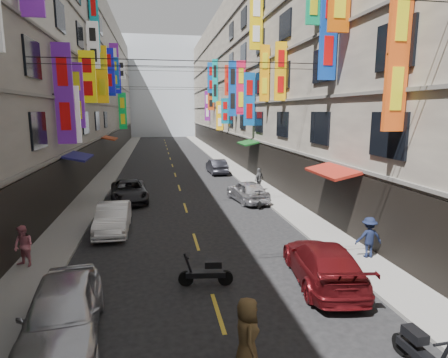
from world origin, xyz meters
name	(u,v)px	position (x,y,z in m)	size (l,w,h in m)	color
sidewalk_left	(114,166)	(-6.00, 42.00, 0.06)	(2.00, 90.00, 0.12)	slate
sidewalk_right	(228,164)	(6.00, 42.00, 0.06)	(2.00, 90.00, 0.12)	slate
building_row_left	(44,71)	(-11.99, 42.00, 9.49)	(10.14, 90.00, 19.00)	gray
building_row_right	(283,75)	(11.99, 42.00, 9.49)	(10.14, 90.00, 19.00)	#AFA693
haze_block	(162,88)	(0.00, 92.00, 11.00)	(18.00, 8.00, 22.00)	silver
shop_signage	(170,71)	(-0.28, 35.55, 9.09)	(14.00, 55.00, 12.76)	blue
street_awnings	(162,154)	(-1.26, 26.00, 3.00)	(13.99, 35.20, 0.41)	#13481D
overhead_cables	(177,67)	(0.00, 30.00, 8.80)	(14.00, 38.04, 1.24)	black
lane_markings	(174,170)	(0.00, 39.00, 0.00)	(0.12, 80.20, 0.01)	gold
scooter_near_right	(421,353)	(3.99, 8.81, 0.44)	(0.50, 1.80, 1.14)	black
scooter_crossing	(207,273)	(-0.09, 13.75, 0.44)	(1.80, 0.56, 1.14)	black
scooter_far_right	(255,199)	(4.18, 23.59, 0.44)	(0.50, 1.80, 1.14)	black
car_left_near	(63,312)	(-4.00, 11.39, 0.77)	(1.82, 4.52, 1.54)	silver
car_left_mid	(113,218)	(-3.72, 20.05, 0.68)	(1.44, 4.13, 1.36)	white
car_left_far	(129,191)	(-3.40, 26.26, 0.66)	(2.20, 4.77, 1.33)	black
car_right_near	(323,263)	(3.77, 13.30, 0.69)	(1.94, 4.78, 1.39)	maroon
car_right_mid	(247,191)	(4.00, 24.85, 0.70)	(1.64, 4.08, 1.39)	silver
car_right_far	(217,166)	(3.83, 36.05, 0.67)	(1.43, 4.09, 1.35)	#292931
pedestrian_lfar	(24,246)	(-6.42, 16.19, 0.88)	(0.74, 0.51, 1.52)	#C56878
pedestrian_rnear	(369,237)	(6.33, 14.79, 0.91)	(1.02, 0.53, 1.58)	#121933
pedestrian_rfar	(259,179)	(5.46, 27.37, 0.94)	(0.96, 0.55, 1.64)	#525355
pedestrian_crossing	(247,336)	(0.22, 9.45, 0.87)	(0.85, 0.58, 1.74)	#513C20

